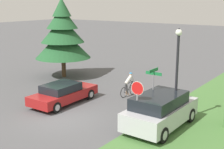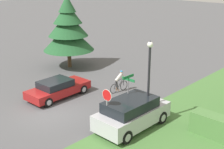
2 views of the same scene
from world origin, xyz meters
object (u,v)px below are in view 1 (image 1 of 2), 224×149
object	(u,v)px
cyclist	(128,85)
conifer_tall_near	(63,35)
parked_suv_right	(160,111)
street_lamp	(177,64)
sedan_left_lane	(63,93)
stop_sign	(137,98)
street_name_sign	(153,86)

from	to	relation	value
cyclist	conifer_tall_near	bearing A→B (deg)	83.45
parked_suv_right	street_lamp	distance (m)	2.44
parked_suv_right	street_lamp	size ratio (longest dim) A/B	0.93
sedan_left_lane	stop_sign	xyz separation A→B (m)	(6.13, -1.45, 1.18)
parked_suv_right	sedan_left_lane	bearing A→B (deg)	91.71
cyclist	street_name_sign	bearing A→B (deg)	-127.05
sedan_left_lane	street_name_sign	size ratio (longest dim) A/B	1.62
street_lamp	stop_sign	bearing A→B (deg)	-106.23
cyclist	street_name_sign	world-z (taller)	street_name_sign
cyclist	stop_sign	distance (m)	6.40
cyclist	conifer_tall_near	xyz separation A→B (m)	(-7.30, 1.45, 2.72)
parked_suv_right	stop_sign	size ratio (longest dim) A/B	1.74
parked_suv_right	street_name_sign	size ratio (longest dim) A/B	1.62
cyclist	sedan_left_lane	bearing A→B (deg)	151.12
sedan_left_lane	stop_sign	size ratio (longest dim) A/B	1.75
cyclist	parked_suv_right	size ratio (longest dim) A/B	0.37
cyclist	conifer_tall_near	distance (m)	7.93
cyclist	stop_sign	bearing A→B (deg)	-139.21
conifer_tall_near	sedan_left_lane	bearing A→B (deg)	-46.13
parked_suv_right	stop_sign	distance (m)	1.85
stop_sign	conifer_tall_near	xyz separation A→B (m)	(-11.02, 6.54, 1.65)
cyclist	street_name_sign	distance (m)	4.78
street_lamp	street_name_sign	size ratio (longest dim) A/B	1.73
street_lamp	street_name_sign	world-z (taller)	street_lamp
stop_sign	street_name_sign	world-z (taller)	street_name_sign
cyclist	street_name_sign	xyz separation A→B (m)	(3.46, -3.08, 1.19)
cyclist	street_lamp	size ratio (longest dim) A/B	0.35
stop_sign	street_name_sign	xyz separation A→B (m)	(-0.26, 2.01, 0.12)
sedan_left_lane	conifer_tall_near	world-z (taller)	conifer_tall_near
sedan_left_lane	cyclist	bearing A→B (deg)	-34.79
stop_sign	street_lamp	distance (m)	2.95
parked_suv_right	conifer_tall_near	world-z (taller)	conifer_tall_near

